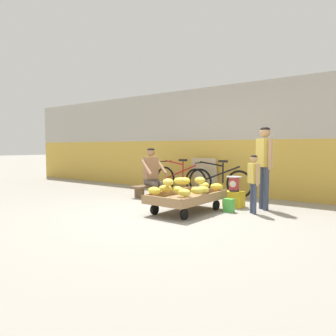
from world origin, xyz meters
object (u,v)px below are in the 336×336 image
(vendor_seated, at_px, (153,172))
(customer_child, at_px, (254,177))
(shopping_bag, at_px, (229,205))
(sign_board, at_px, (205,175))
(customer_adult, at_px, (265,158))
(bicycle_far_left, at_px, (219,181))
(weighing_scale, at_px, (234,184))
(bicycle_near_left, at_px, (180,179))
(banana_cart, at_px, (186,199))
(low_bench, at_px, (151,188))
(plastic_crate, at_px, (234,199))

(vendor_seated, height_order, customer_child, vendor_seated)
(shopping_bag, bearing_deg, sign_board, 130.53)
(sign_board, distance_m, customer_adult, 2.36)
(bicycle_far_left, height_order, shopping_bag, bicycle_far_left)
(vendor_seated, bearing_deg, weighing_scale, -0.88)
(vendor_seated, height_order, bicycle_near_left, vendor_seated)
(weighing_scale, distance_m, customer_adult, 0.76)
(banana_cart, xyz_separation_m, customer_child, (0.99, 0.61, 0.39))
(bicycle_far_left, bearing_deg, banana_cart, -78.44)
(bicycle_far_left, relative_size, customer_adult, 1.09)
(bicycle_near_left, bearing_deg, customer_adult, -19.34)
(low_bench, distance_m, customer_child, 2.78)
(banana_cart, relative_size, low_bench, 1.31)
(low_bench, bearing_deg, customer_child, -9.54)
(bicycle_near_left, relative_size, shopping_bag, 6.90)
(plastic_crate, bearing_deg, banana_cart, -113.96)
(vendor_seated, distance_m, plastic_crate, 2.12)
(low_bench, height_order, plastic_crate, plastic_crate)
(vendor_seated, distance_m, bicycle_far_left, 1.57)
(low_bench, bearing_deg, bicycle_far_left, 35.17)
(banana_cart, relative_size, bicycle_far_left, 0.88)
(banana_cart, distance_m, bicycle_near_left, 2.48)
(sign_board, relative_size, shopping_bag, 3.70)
(vendor_seated, relative_size, weighing_scale, 3.80)
(plastic_crate, height_order, customer_adult, customer_adult)
(banana_cart, height_order, plastic_crate, banana_cart)
(bicycle_near_left, height_order, sign_board, sign_board)
(low_bench, bearing_deg, plastic_crate, -1.70)
(plastic_crate, xyz_separation_m, shopping_bag, (0.15, -0.53, -0.03))
(customer_child, bearing_deg, bicycle_far_left, 135.41)
(vendor_seated, relative_size, sign_board, 1.28)
(banana_cart, height_order, customer_child, customer_child)
(weighing_scale, bearing_deg, banana_cart, -113.98)
(plastic_crate, height_order, customer_child, customer_child)
(banana_cart, bearing_deg, sign_board, 112.70)
(bicycle_near_left, bearing_deg, shopping_bag, -35.41)
(plastic_crate, distance_m, customer_adult, 0.98)
(plastic_crate, height_order, weighing_scale, weighing_scale)
(customer_adult, bearing_deg, weighing_scale, -171.43)
(banana_cart, relative_size, shopping_bag, 6.11)
(vendor_seated, distance_m, customer_child, 2.67)
(plastic_crate, height_order, shopping_bag, plastic_crate)
(low_bench, bearing_deg, weighing_scale, -1.73)
(weighing_scale, height_order, shopping_bag, weighing_scale)
(low_bench, bearing_deg, customer_adult, 0.41)
(weighing_scale, bearing_deg, bicycle_far_left, 130.69)
(bicycle_far_left, xyz_separation_m, shopping_bag, (1.00, -1.52, -0.23))
(weighing_scale, bearing_deg, bicycle_near_left, 153.63)
(customer_adult, distance_m, customer_child, 0.57)
(weighing_scale, bearing_deg, sign_board, 137.41)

